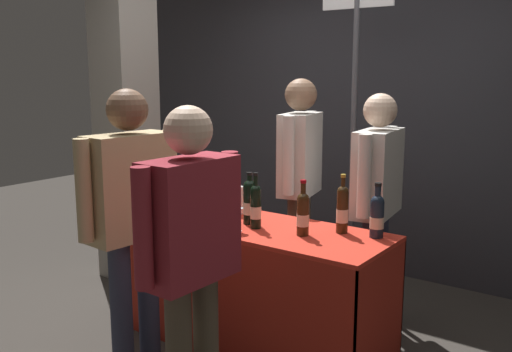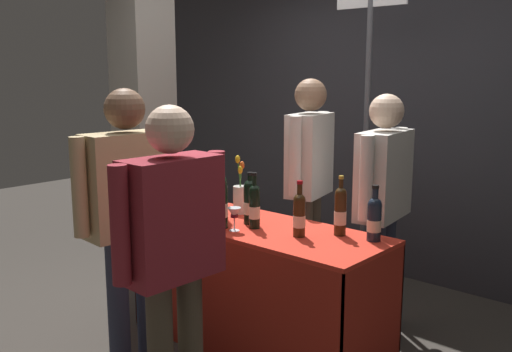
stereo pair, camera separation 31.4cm
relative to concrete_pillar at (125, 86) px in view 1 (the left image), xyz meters
name	(u,v)px [view 1 (the left image)]	position (x,y,z in m)	size (l,w,h in m)	color
ground_plane	(256,346)	(1.61, -0.41, -1.58)	(12.00, 12.00, 0.00)	#38332D
back_partition	(382,113)	(1.61, 1.37, -0.23)	(6.72, 0.12, 2.70)	#2D2D33
concrete_pillar	(125,86)	(0.00, 0.00, 0.00)	(0.39, 0.39, 3.16)	gray
tasting_table	(256,265)	(1.61, -0.41, -1.05)	(1.65, 0.61, 0.79)	red
featured_wine_bottle	(377,215)	(2.30, -0.23, -0.67)	(0.08, 0.08, 0.31)	#192333
display_bottle_0	(256,206)	(1.65, -0.47, -0.66)	(0.07, 0.07, 0.33)	black
display_bottle_1	(206,192)	(1.12, -0.31, -0.67)	(0.07, 0.07, 0.29)	black
display_bottle_2	(303,213)	(1.95, -0.44, -0.66)	(0.07, 0.07, 0.32)	#38230F
display_bottle_3	(195,203)	(1.30, -0.62, -0.67)	(0.07, 0.07, 0.30)	black
display_bottle_4	(219,197)	(1.36, -0.46, -0.65)	(0.07, 0.07, 0.35)	black
display_bottle_5	(249,201)	(1.56, -0.42, -0.65)	(0.08, 0.08, 0.32)	black
display_bottle_6	(222,203)	(1.50, -0.60, -0.64)	(0.08, 0.08, 0.36)	black
display_bottle_7	(342,209)	(2.11, -0.26, -0.65)	(0.07, 0.07, 0.34)	#38230F
wine_glass_near_vendor	(236,214)	(1.60, -0.59, -0.69)	(0.08, 0.08, 0.14)	silver
flower_vase	(236,197)	(1.34, -0.27, -0.68)	(0.09, 0.09, 0.38)	silver
vendor_presenter	(377,190)	(2.08, 0.27, -0.64)	(0.27, 0.64, 1.56)	#2D3347
vendor_assistant	(300,171)	(1.45, 0.34, -0.59)	(0.30, 0.57, 1.65)	#4C4233
taster_foreground_right	(191,246)	(1.90, -1.30, -0.65)	(0.22, 0.62, 1.56)	#4C4233
taster_foreground_left	(131,208)	(1.26, -1.08, -0.61)	(0.25, 0.64, 1.61)	#2D3347
booth_signpost	(354,113)	(1.67, 0.74, -0.19)	(0.56, 0.04, 2.32)	#47474C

